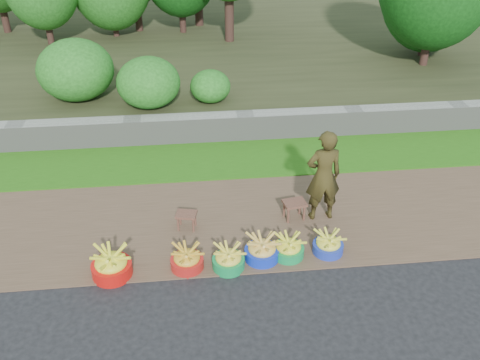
{
  "coord_description": "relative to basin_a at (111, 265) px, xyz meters",
  "views": [
    {
      "loc": [
        -1.13,
        -5.57,
        5.05
      ],
      "look_at": [
        -0.4,
        1.3,
        0.75
      ],
      "focal_mm": 40.0,
      "sensor_mm": 36.0,
      "label": 1
    }
  ],
  "objects": [
    {
      "name": "basin_b",
      "position": [
        1.04,
        0.04,
        -0.03
      ],
      "size": [
        0.47,
        0.47,
        0.35
      ],
      "color": "red",
      "rests_on": "ground"
    },
    {
      "name": "earth_bank",
      "position": [
        2.29,
        8.8,
        0.06
      ],
      "size": [
        80.0,
        10.0,
        0.5
      ],
      "primitive_type": "cube",
      "color": "#34381F",
      "rests_on": "ground"
    },
    {
      "name": "grass_verge",
      "position": [
        2.29,
        3.05,
        -0.17
      ],
      "size": [
        80.0,
        1.5,
        0.04
      ],
      "primitive_type": "cube",
      "color": "#2B6B14",
      "rests_on": "ground"
    },
    {
      "name": "basin_d",
      "position": [
        2.11,
        0.12,
        -0.02
      ],
      "size": [
        0.5,
        0.5,
        0.37
      ],
      "color": "#1330D0",
      "rests_on": "ground"
    },
    {
      "name": "stool_right",
      "position": [
        2.75,
        1.04,
        0.08
      ],
      "size": [
        0.39,
        0.32,
        0.31
      ],
      "rotation": [
        0.0,
        0.0,
        0.17
      ],
      "color": "brown",
      "rests_on": "dirt_shoulder"
    },
    {
      "name": "basin_e",
      "position": [
        2.5,
        0.14,
        -0.03
      ],
      "size": [
        0.46,
        0.46,
        0.34
      ],
      "color": "#118D46",
      "rests_on": "ground"
    },
    {
      "name": "basin_a",
      "position": [
        0.0,
        0.0,
        0.0
      ],
      "size": [
        0.56,
        0.56,
        0.42
      ],
      "color": "red",
      "rests_on": "ground"
    },
    {
      "name": "dirt_shoulder",
      "position": [
        2.29,
        1.05,
        -0.18
      ],
      "size": [
        80.0,
        2.5,
        0.02
      ],
      "primitive_type": "cube",
      "color": "brown",
      "rests_on": "ground"
    },
    {
      "name": "basin_c",
      "position": [
        1.62,
        -0.02,
        -0.03
      ],
      "size": [
        0.46,
        0.46,
        0.34
      ],
      "color": "#108A45",
      "rests_on": "ground"
    },
    {
      "name": "retaining_wall",
      "position": [
        2.29,
        3.9,
        0.09
      ],
      "size": [
        80.0,
        0.35,
        0.55
      ],
      "primitive_type": "cube",
      "color": "gray",
      "rests_on": "ground"
    },
    {
      "name": "basin_f",
      "position": [
        3.09,
        0.16,
        -0.04
      ],
      "size": [
        0.45,
        0.45,
        0.33
      ],
      "color": "#1F35B4",
      "rests_on": "ground"
    },
    {
      "name": "stool_left",
      "position": [
        1.05,
        0.96,
        0.05
      ],
      "size": [
        0.36,
        0.3,
        0.27
      ],
      "rotation": [
        0.0,
        0.0,
        -0.22
      ],
      "color": "brown",
      "rests_on": "dirt_shoulder"
    },
    {
      "name": "vendor_woman",
      "position": [
        3.18,
        1.03,
        0.6
      ],
      "size": [
        0.58,
        0.4,
        1.53
      ],
      "primitive_type": "imported",
      "rotation": [
        0.0,
        0.0,
        3.21
      ],
      "color": "black",
      "rests_on": "dirt_shoulder"
    },
    {
      "name": "ground_plane",
      "position": [
        2.29,
        -0.2,
        -0.19
      ],
      "size": [
        120.0,
        120.0,
        0.0
      ],
      "primitive_type": "plane",
      "color": "black",
      "rests_on": "ground"
    }
  ]
}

